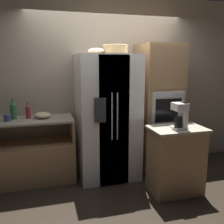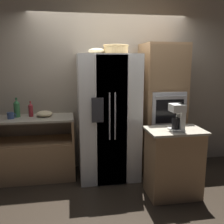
{
  "view_description": "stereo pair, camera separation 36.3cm",
  "coord_description": "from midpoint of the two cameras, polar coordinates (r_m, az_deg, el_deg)",
  "views": [
    {
      "loc": [
        -1.02,
        -3.53,
        1.75
      ],
      "look_at": [
        -0.05,
        -0.03,
        1.03
      ],
      "focal_mm": 40.0,
      "sensor_mm": 36.0,
      "label": 1
    },
    {
      "loc": [
        -0.66,
        -3.61,
        1.75
      ],
      "look_at": [
        -0.05,
        -0.03,
        1.03
      ],
      "focal_mm": 40.0,
      "sensor_mm": 36.0,
      "label": 2
    }
  ],
  "objects": [
    {
      "name": "wicker_basket",
      "position": [
        3.67,
        -2.08,
        14.21
      ],
      "size": [
        0.37,
        0.37,
        0.13
      ],
      "color": "tan",
      "rests_on": "refrigerator"
    },
    {
      "name": "mug",
      "position": [
        3.83,
        -25.29,
        -1.23
      ],
      "size": [
        0.13,
        0.09,
        0.09
      ],
      "color": "#384C7A",
      "rests_on": "counter_left"
    },
    {
      "name": "mixing_bowl",
      "position": [
        3.84,
        -18.24,
        -0.71
      ],
      "size": [
        0.24,
        0.24,
        0.09
      ],
      "color": "beige",
      "rests_on": "counter_left"
    },
    {
      "name": "wall_oven",
      "position": [
        4.1,
        8.06,
        0.9
      ],
      "size": [
        0.63,
        0.68,
        2.04
      ],
      "color": "#A87F56",
      "rests_on": "ground_plane"
    },
    {
      "name": "bottle_short",
      "position": [
        3.89,
        -21.21,
        0.15
      ],
      "size": [
        0.07,
        0.07,
        0.23
      ],
      "color": "maroon",
      "rests_on": "counter_left"
    },
    {
      "name": "wall_back",
      "position": [
        4.14,
        -3.76,
        6.37
      ],
      "size": [
        12.0,
        0.06,
        2.8
      ],
      "color": "tan",
      "rests_on": "ground_plane"
    },
    {
      "name": "island_counter",
      "position": [
        3.48,
        11.44,
        -10.79
      ],
      "size": [
        0.73,
        0.49,
        0.91
      ],
      "color": "#A87F56",
      "rests_on": "ground_plane"
    },
    {
      "name": "refrigerator",
      "position": [
        3.79,
        -3.81,
        -1.2
      ],
      "size": [
        0.89,
        0.8,
        1.87
      ],
      "color": "white",
      "rests_on": "ground_plane"
    },
    {
      "name": "coffee_maker",
      "position": [
        3.26,
        12.41,
        -0.64
      ],
      "size": [
        0.17,
        0.18,
        0.34
      ],
      "color": "white",
      "rests_on": "island_counter"
    },
    {
      "name": "counter_left",
      "position": [
        4.02,
        -22.55,
        -10.09
      ],
      "size": [
        1.51,
        0.57,
        0.95
      ],
      "color": "#A87F56",
      "rests_on": "ground_plane"
    },
    {
      "name": "fruit_bowl",
      "position": [
        3.66,
        -6.47,
        13.7
      ],
      "size": [
        0.25,
        0.25,
        0.08
      ],
      "color": "beige",
      "rests_on": "refrigerator"
    },
    {
      "name": "bottle_wide",
      "position": [
        3.9,
        -24.13,
        0.35
      ],
      "size": [
        0.09,
        0.09,
        0.29
      ],
      "color": "#33723F",
      "rests_on": "counter_left"
    },
    {
      "name": "ground_plane",
      "position": [
        4.06,
        -2.09,
        -14.29
      ],
      "size": [
        20.0,
        20.0,
        0.0
      ],
      "primitive_type": "plane",
      "color": "black"
    }
  ]
}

